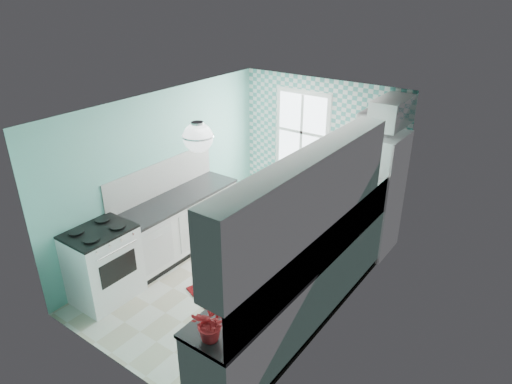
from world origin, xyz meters
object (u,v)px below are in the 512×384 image
Objects in this scene: ceiling_light at (198,137)px; sink at (342,225)px; potted_plant at (211,324)px; microwave at (378,123)px; fridge at (370,192)px; stove at (103,263)px; fruit_bowl at (244,309)px.

sink is (1.20, 1.43, -1.39)m from ceiling_light.
microwave is (-0.09, 3.82, 0.94)m from potted_plant.
fridge is (1.11, 2.58, -1.36)m from ceiling_light.
stove is at bearing 167.40° from potted_plant.
stove is at bearing 178.63° from fruit_bowl.
potted_plant is at bearing 90.41° from microwave.
fridge is 1.89× the size of stove.
ceiling_light reaches higher than fridge.
microwave is at bearing 53.90° from stove.
fridge is 5.21× the size of potted_plant.
microwave is (-0.09, 3.34, 1.09)m from fruit_bowl.
ceiling_light is 3.13m from fridge.
sink is 1.46× the size of potted_plant.
potted_plant is at bearing -45.75° from ceiling_light.
fridge is 7.53× the size of fruit_bowl.
stove is at bearing -126.44° from fridge.
stove is 2.53m from potted_plant.
ceiling_light is 2.82m from microwave.
sink is 2.18m from fruit_bowl.
potted_plant is 3.93m from microwave.
fridge reaches higher than fruit_bowl.
sink reaches higher than fruit_bowl.
stove is 4.29m from microwave.
microwave is at bearing 93.17° from sink.
fridge is 3.58× the size of sink.
fruit_bowl is (1.20, -0.75, -1.35)m from ceiling_light.
fruit_bowl is 0.69× the size of potted_plant.
microwave is (-0.09, 1.16, 1.13)m from sink.
microwave reaches higher than potted_plant.
sink is 2.10× the size of fruit_bowl.
fridge is at bearing 91.35° from potted_plant.
ceiling_light is 1.37× the size of fruit_bowl.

